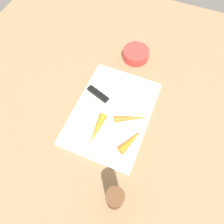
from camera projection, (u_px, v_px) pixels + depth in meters
ground_plane at (112, 114)px, 0.73m from camera, size 1.40×1.40×0.00m
cutting_board at (112, 113)px, 0.73m from camera, size 0.36×0.26×0.01m
knife at (101, 96)px, 0.74m from camera, size 0.08×0.20×0.01m
carrot_shortest at (131, 141)px, 0.66m from camera, size 0.10×0.07×0.03m
carrot_longest at (133, 119)px, 0.70m from camera, size 0.08×0.12×0.02m
carrot_medium at (97, 129)px, 0.68m from camera, size 0.11×0.03×0.03m
small_bowl at (136, 54)px, 0.84m from camera, size 0.10×0.10×0.04m
pepper_grinder at (115, 199)px, 0.54m from camera, size 0.05×0.05×0.14m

